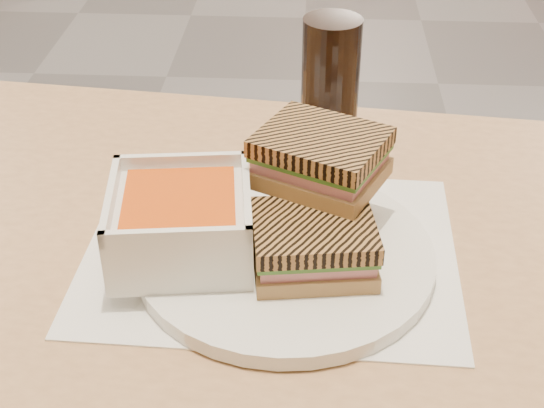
# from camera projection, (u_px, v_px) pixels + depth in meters

# --- Properties ---
(main_table) EXTENTS (1.26, 0.82, 0.75)m
(main_table) POSITION_uv_depth(u_px,v_px,m) (338.00, 355.00, 0.82)
(main_table) COLOR tan
(main_table) RESTS_ON ground
(tray_liner) EXTENTS (0.38, 0.30, 0.00)m
(tray_liner) POSITION_uv_depth(u_px,v_px,m) (271.00, 251.00, 0.78)
(tray_liner) COLOR white
(tray_liner) RESTS_ON main_table
(plate) EXTENTS (0.29, 0.29, 0.02)m
(plate) POSITION_uv_depth(u_px,v_px,m) (285.00, 255.00, 0.76)
(plate) COLOR white
(plate) RESTS_ON tray_liner
(soup_bowl) EXTENTS (0.15, 0.15, 0.07)m
(soup_bowl) POSITION_uv_depth(u_px,v_px,m) (181.00, 224.00, 0.74)
(soup_bowl) COLOR white
(soup_bowl) RESTS_ON plate
(panini_lower) EXTENTS (0.12, 0.11, 0.05)m
(panini_lower) POSITION_uv_depth(u_px,v_px,m) (313.00, 244.00, 0.72)
(panini_lower) COLOR #A7774A
(panini_lower) RESTS_ON plate
(panini_upper) EXTENTS (0.15, 0.14, 0.05)m
(panini_upper) POSITION_uv_depth(u_px,v_px,m) (321.00, 158.00, 0.75)
(panini_upper) COLOR #A7774A
(panini_upper) RESTS_ON panini_lower
(cola_glass) EXTENTS (0.07, 0.07, 0.15)m
(cola_glass) POSITION_uv_depth(u_px,v_px,m) (330.00, 79.00, 0.94)
(cola_glass) COLOR black
(cola_glass) RESTS_ON main_table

